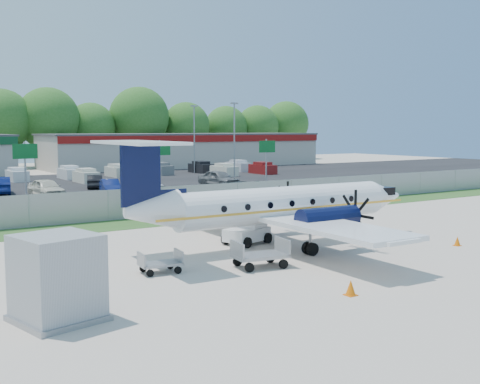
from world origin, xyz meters
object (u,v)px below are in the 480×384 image
pushback_tug (248,232)px  baggage_cart_far (160,263)px  baggage_cart_near (260,255)px  aircraft (278,205)px  service_container (57,281)px

pushback_tug → baggage_cart_far: size_ratio=1.44×
baggage_cart_near → baggage_cart_far: bearing=160.3°
aircraft → pushback_tug: 2.16m
aircraft → baggage_cart_far: size_ratio=9.58×
pushback_tug → baggage_cart_near: 5.45m
aircraft → baggage_cart_far: bearing=-164.1°
baggage_cart_near → service_container: 9.76m
baggage_cart_near → baggage_cart_far: size_ratio=1.37×
aircraft → baggage_cart_near: 5.33m
aircraft → pushback_tug: bearing=130.9°
baggage_cart_near → baggage_cart_far: (-4.04, 1.44, -0.14)m
baggage_cart_near → baggage_cart_far: 4.29m
aircraft → baggage_cart_far: 8.12m
baggage_cart_near → service_container: bearing=-165.2°
pushback_tug → baggage_cart_far: (-6.62, -3.35, -0.18)m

